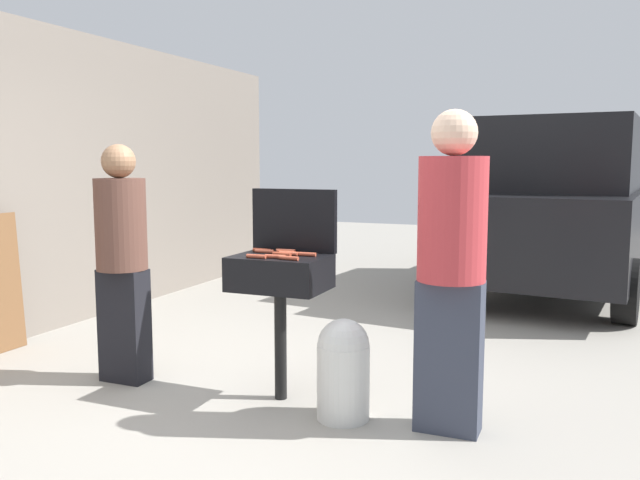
{
  "coord_description": "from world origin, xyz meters",
  "views": [
    {
      "loc": [
        2.02,
        -3.67,
        1.56
      ],
      "look_at": [
        0.27,
        0.58,
        1.0
      ],
      "focal_mm": 36.77,
      "sensor_mm": 36.0,
      "label": 1
    }
  ],
  "objects": [
    {
      "name": "hot_dog_7",
      "position": [
        0.05,
        0.15,
        0.96
      ],
      "size": [
        0.13,
        0.03,
        0.03
      ],
      "primitive_type": "cylinder",
      "rotation": [
        0.0,
        1.57,
        0.04
      ],
      "color": "#C6593D",
      "rests_on": "bbq_grill"
    },
    {
      "name": "person_right",
      "position": [
        1.31,
        -0.01,
        1.0
      ],
      "size": [
        0.39,
        0.39,
        1.84
      ],
      "rotation": [
        0.0,
        0.0,
        3.36
      ],
      "color": "#333847",
      "rests_on": "ground"
    },
    {
      "name": "hot_dog_2",
      "position": [
        0.36,
        0.13,
        0.96
      ],
      "size": [
        0.13,
        0.03,
        0.03
      ],
      "primitive_type": "cylinder",
      "rotation": [
        0.0,
        1.57,
        0.04
      ],
      "color": "#B74C33",
      "rests_on": "bbq_grill"
    },
    {
      "name": "ground_plane",
      "position": [
        0.0,
        0.0,
        0.0
      ],
      "size": [
        24.0,
        24.0,
        0.0
      ],
      "primitive_type": "plane",
      "color": "#9E998E"
    },
    {
      "name": "house_wall_side",
      "position": [
        -2.64,
        1.0,
        1.39
      ],
      "size": [
        0.24,
        8.0,
        2.78
      ],
      "primitive_type": "cube",
      "color": "slate",
      "rests_on": "ground"
    },
    {
      "name": "hot_dog_9",
      "position": [
        0.24,
        0.12,
        0.96
      ],
      "size": [
        0.13,
        0.03,
        0.03
      ],
      "primitive_type": "cylinder",
      "rotation": [
        0.0,
        1.57,
        -0.03
      ],
      "color": "#C6593D",
      "rests_on": "bbq_grill"
    },
    {
      "name": "hot_dog_4",
      "position": [
        0.21,
        0.07,
        0.96
      ],
      "size": [
        0.13,
        0.04,
        0.03
      ],
      "primitive_type": "cylinder",
      "rotation": [
        0.0,
        1.57,
        -0.11
      ],
      "color": "#AD4228",
      "rests_on": "bbq_grill"
    },
    {
      "name": "hot_dog_5",
      "position": [
        0.21,
        0.16,
        0.96
      ],
      "size": [
        0.13,
        0.04,
        0.03
      ],
      "primitive_type": "cylinder",
      "rotation": [
        0.0,
        1.57,
        -0.08
      ],
      "color": "#AD4228",
      "rests_on": "bbq_grill"
    },
    {
      "name": "hot_dog_8",
      "position": [
        0.11,
        -0.07,
        0.96
      ],
      "size": [
        0.13,
        0.03,
        0.03
      ],
      "primitive_type": "cylinder",
      "rotation": [
        0.0,
        1.57,
        0.03
      ],
      "color": "#B74C33",
      "rests_on": "bbq_grill"
    },
    {
      "name": "hot_dog_0",
      "position": [
        0.17,
        0.22,
        0.96
      ],
      "size": [
        0.13,
        0.04,
        0.03
      ],
      "primitive_type": "cylinder",
      "rotation": [
        0.0,
        1.57,
        0.1
      ],
      "color": "#C6593D",
      "rests_on": "bbq_grill"
    },
    {
      "name": "hot_dog_1",
      "position": [
        0.32,
        -0.06,
        0.96
      ],
      "size": [
        0.13,
        0.04,
        0.03
      ],
      "primitive_type": "cylinder",
      "rotation": [
        0.0,
        1.57,
        -0.07
      ],
      "color": "#B74C33",
      "rests_on": "bbq_grill"
    },
    {
      "name": "person_left",
      "position": [
        -0.98,
        -0.01,
        0.91
      ],
      "size": [
        0.35,
        0.35,
        1.67
      ],
      "rotation": [
        0.0,
        0.0,
        0.02
      ],
      "color": "black",
      "rests_on": "ground"
    },
    {
      "name": "propane_tank",
      "position": [
        0.69,
        -0.08,
        0.32
      ],
      "size": [
        0.32,
        0.32,
        0.62
      ],
      "color": "silver",
      "rests_on": "ground"
    },
    {
      "name": "parked_minivan",
      "position": [
        1.65,
        4.7,
        1.03
      ],
      "size": [
        2.42,
        4.58,
        2.02
      ],
      "rotation": [
        0.0,
        0.0,
        3.03
      ],
      "color": "black",
      "rests_on": "ground"
    },
    {
      "name": "hot_dog_6",
      "position": [
        0.01,
        0.19,
        0.96
      ],
      "size": [
        0.13,
        0.04,
        0.03
      ],
      "primitive_type": "cylinder",
      "rotation": [
        0.0,
        1.57,
        -0.08
      ],
      "color": "#AD4228",
      "rests_on": "bbq_grill"
    },
    {
      "name": "grill_lid_open",
      "position": [
        0.19,
        0.3,
        1.16
      ],
      "size": [
        0.6,
        0.05,
        0.42
      ],
      "primitive_type": "cube",
      "color": "black",
      "rests_on": "bbq_grill"
    },
    {
      "name": "hot_dog_3",
      "position": [
        0.22,
        -0.04,
        0.96
      ],
      "size": [
        0.13,
        0.04,
        0.03
      ],
      "primitive_type": "cylinder",
      "rotation": [
        0.0,
        1.57,
        0.12
      ],
      "color": "#B74C33",
      "rests_on": "bbq_grill"
    },
    {
      "name": "bbq_grill",
      "position": [
        0.19,
        0.08,
        0.8
      ],
      "size": [
        0.6,
        0.44,
        0.95
      ],
      "color": "black",
      "rests_on": "ground"
    }
  ]
}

